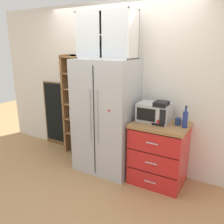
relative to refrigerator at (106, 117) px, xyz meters
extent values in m
plane|color=tan|center=(0.00, -0.02, -0.86)|extent=(10.73, 10.73, 0.00)
cube|color=silver|center=(0.00, 0.38, 0.41)|extent=(5.02, 0.10, 2.55)
cube|color=#B7BABF|center=(0.00, 0.00, 0.00)|extent=(0.89, 0.66, 1.72)
cube|color=black|center=(0.00, -0.33, 0.00)|extent=(0.01, 0.01, 1.58)
cylinder|color=#B7BABF|center=(-0.06, -0.34, 0.09)|extent=(0.02, 0.02, 0.78)
cylinder|color=#B7BABF|center=(0.06, -0.34, 0.09)|extent=(0.02, 0.02, 0.78)
cube|color=red|center=(0.25, -0.33, 0.21)|extent=(0.02, 0.01, 0.02)
cube|color=brown|center=(-0.73, 0.35, 0.02)|extent=(0.53, 0.04, 1.76)
cube|color=olive|center=(-0.95, 0.21, 0.02)|extent=(0.04, 0.24, 1.76)
cube|color=olive|center=(-0.50, 0.21, 0.02)|extent=(0.04, 0.24, 1.76)
cube|color=olive|center=(-0.73, 0.21, -0.48)|extent=(0.47, 0.24, 0.02)
cylinder|color=silver|center=(-0.83, 0.23, -0.41)|extent=(0.07, 0.07, 0.13)
cylinder|color=white|center=(-0.83, 0.23, -0.43)|extent=(0.06, 0.06, 0.09)
cylinder|color=#B2B2B7|center=(-0.83, 0.23, -0.33)|extent=(0.07, 0.07, 0.01)
cylinder|color=silver|center=(-0.63, 0.22, -0.41)|extent=(0.08, 0.08, 0.14)
cylinder|color=white|center=(-0.63, 0.22, -0.43)|extent=(0.07, 0.07, 0.09)
cylinder|color=#B2B2B7|center=(-0.63, 0.22, -0.33)|extent=(0.07, 0.07, 0.01)
cube|color=olive|center=(-0.73, 0.21, -0.21)|extent=(0.47, 0.24, 0.02)
cylinder|color=silver|center=(-0.85, 0.19, -0.14)|extent=(0.08, 0.08, 0.13)
cylinder|color=#CCB78C|center=(-0.85, 0.19, -0.16)|extent=(0.07, 0.07, 0.09)
cylinder|color=#B2B2B7|center=(-0.85, 0.19, -0.07)|extent=(0.08, 0.08, 0.01)
cylinder|color=silver|center=(-0.72, 0.22, -0.14)|extent=(0.07, 0.07, 0.13)
cylinder|color=#382316|center=(-0.72, 0.22, -0.16)|extent=(0.06, 0.06, 0.09)
cylinder|color=#B2B2B7|center=(-0.72, 0.22, -0.07)|extent=(0.07, 0.07, 0.01)
cylinder|color=silver|center=(-0.60, 0.22, -0.15)|extent=(0.06, 0.06, 0.11)
cylinder|color=#B77A38|center=(-0.60, 0.22, -0.17)|extent=(0.05, 0.05, 0.08)
cylinder|color=#B2B2B7|center=(-0.60, 0.22, -0.09)|extent=(0.06, 0.06, 0.01)
cube|color=olive|center=(-0.73, 0.21, 0.05)|extent=(0.47, 0.24, 0.02)
cylinder|color=silver|center=(-0.85, 0.22, 0.12)|extent=(0.07, 0.07, 0.12)
cylinder|color=#2D2D2D|center=(-0.85, 0.22, 0.10)|extent=(0.06, 0.06, 0.08)
cylinder|color=#B2B2B7|center=(-0.85, 0.22, 0.19)|extent=(0.07, 0.07, 0.01)
cylinder|color=silver|center=(-0.72, 0.21, 0.11)|extent=(0.07, 0.07, 0.10)
cylinder|color=#E0C67F|center=(-0.72, 0.21, 0.10)|extent=(0.06, 0.06, 0.07)
cylinder|color=#B2B2B7|center=(-0.72, 0.21, 0.17)|extent=(0.07, 0.07, 0.01)
cylinder|color=silver|center=(-0.59, 0.20, 0.12)|extent=(0.08, 0.08, 0.11)
cylinder|color=beige|center=(-0.59, 0.20, 0.10)|extent=(0.07, 0.07, 0.08)
cylinder|color=#B2B2B7|center=(-0.59, 0.20, 0.18)|extent=(0.08, 0.08, 0.01)
cube|color=olive|center=(-0.73, 0.21, 0.32)|extent=(0.47, 0.24, 0.02)
cylinder|color=silver|center=(-0.86, 0.21, 0.38)|extent=(0.07, 0.07, 0.10)
cylinder|color=brown|center=(-0.86, 0.21, 0.37)|extent=(0.06, 0.06, 0.07)
cylinder|color=#B2B2B7|center=(-0.86, 0.21, 0.44)|extent=(0.07, 0.07, 0.01)
cube|color=olive|center=(-0.73, 0.21, 0.59)|extent=(0.47, 0.24, 0.02)
cube|color=olive|center=(-0.73, 0.21, 0.86)|extent=(0.47, 0.24, 0.02)
cube|color=red|center=(0.84, 0.04, -0.44)|extent=(0.72, 0.58, 0.84)
cube|color=#9E7042|center=(0.84, 0.04, 0.00)|extent=(0.75, 0.61, 0.04)
cube|color=black|center=(0.84, -0.25, -0.59)|extent=(0.70, 0.00, 0.01)
cube|color=silver|center=(0.84, -0.26, -0.72)|extent=(0.16, 0.01, 0.01)
cube|color=black|center=(0.84, -0.25, -0.31)|extent=(0.70, 0.00, 0.01)
cube|color=silver|center=(0.84, -0.26, -0.44)|extent=(0.16, 0.01, 0.01)
cube|color=black|center=(0.84, -0.25, -0.03)|extent=(0.70, 0.00, 0.01)
cube|color=silver|center=(0.84, -0.26, -0.16)|extent=(0.16, 0.01, 0.01)
cube|color=#B7BABF|center=(0.73, 0.09, 0.15)|extent=(0.44, 0.32, 0.26)
cube|color=black|center=(0.67, -0.07, 0.15)|extent=(0.26, 0.01, 0.17)
cube|color=black|center=(0.90, -0.07, 0.15)|extent=(0.08, 0.01, 0.20)
cube|color=black|center=(0.84, 0.02, 0.04)|extent=(0.17, 0.20, 0.03)
cube|color=black|center=(0.84, 0.09, 0.17)|extent=(0.17, 0.06, 0.30)
cube|color=black|center=(0.84, 0.02, 0.30)|extent=(0.17, 0.20, 0.06)
cylinder|color=black|center=(0.84, 0.01, 0.11)|extent=(0.11, 0.11, 0.12)
cylinder|color=navy|center=(1.06, 0.09, 0.07)|extent=(0.08, 0.08, 0.10)
torus|color=navy|center=(1.11, 0.09, 0.08)|extent=(0.05, 0.01, 0.05)
cylinder|color=red|center=(0.84, -0.03, 0.06)|extent=(0.08, 0.08, 0.08)
torus|color=red|center=(0.90, -0.03, 0.07)|extent=(0.05, 0.01, 0.05)
cylinder|color=navy|center=(1.16, 0.04, 0.13)|extent=(0.07, 0.07, 0.21)
cone|color=navy|center=(1.16, 0.04, 0.23)|extent=(0.07, 0.07, 0.04)
cylinder|color=navy|center=(1.16, 0.04, 0.26)|extent=(0.03, 0.03, 0.07)
cylinder|color=black|center=(1.16, 0.04, 0.30)|extent=(0.03, 0.03, 0.01)
cube|color=silver|center=(0.00, 0.17, 1.18)|extent=(0.85, 0.02, 0.64)
cube|color=silver|center=(0.00, 0.02, 1.49)|extent=(0.85, 0.32, 0.02)
cube|color=silver|center=(0.00, 0.02, 0.87)|extent=(0.85, 0.32, 0.02)
cube|color=silver|center=(-0.41, 0.02, 1.18)|extent=(0.02, 0.32, 0.64)
cube|color=silver|center=(0.41, 0.02, 1.18)|extent=(0.02, 0.32, 0.64)
cube|color=silver|center=(0.00, 0.02, 1.18)|extent=(0.82, 0.30, 0.02)
cube|color=silver|center=(-0.21, -0.13, 1.18)|extent=(0.39, 0.01, 0.60)
cube|color=silver|center=(0.21, -0.13, 1.18)|extent=(0.39, 0.01, 0.60)
cylinder|color=silver|center=(-0.30, 0.02, 0.88)|extent=(0.05, 0.05, 0.00)
cylinder|color=silver|center=(-0.30, 0.02, 0.92)|extent=(0.01, 0.01, 0.07)
cone|color=silver|center=(-0.30, 0.02, 0.98)|extent=(0.06, 0.06, 0.05)
cylinder|color=silver|center=(-0.10, 0.02, 0.88)|extent=(0.05, 0.05, 0.00)
cylinder|color=silver|center=(-0.10, 0.02, 0.92)|extent=(0.01, 0.01, 0.07)
cone|color=silver|center=(-0.10, 0.02, 0.98)|extent=(0.06, 0.06, 0.05)
cylinder|color=silver|center=(0.10, 0.02, 0.88)|extent=(0.05, 0.05, 0.00)
cylinder|color=silver|center=(0.10, 0.02, 0.92)|extent=(0.01, 0.01, 0.07)
cone|color=silver|center=(0.10, 0.02, 0.98)|extent=(0.06, 0.06, 0.05)
cylinder|color=silver|center=(0.30, 0.02, 0.88)|extent=(0.05, 0.05, 0.00)
cylinder|color=silver|center=(0.30, 0.02, 0.92)|extent=(0.01, 0.01, 0.07)
cone|color=silver|center=(0.30, 0.02, 0.98)|extent=(0.06, 0.06, 0.05)
cylinder|color=white|center=(-0.25, 0.02, 1.22)|extent=(0.06, 0.06, 0.07)
cylinder|color=white|center=(0.00, 0.02, 1.22)|extent=(0.06, 0.06, 0.07)
cylinder|color=white|center=(0.25, 0.02, 1.22)|extent=(0.06, 0.06, 0.07)
cube|color=brown|center=(-1.31, 0.31, -0.24)|extent=(0.60, 0.04, 1.24)
cube|color=black|center=(-1.31, 0.29, -0.21)|extent=(0.54, 0.01, 1.14)
camera|label=1|loc=(1.77, -2.88, 1.04)|focal=37.17mm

